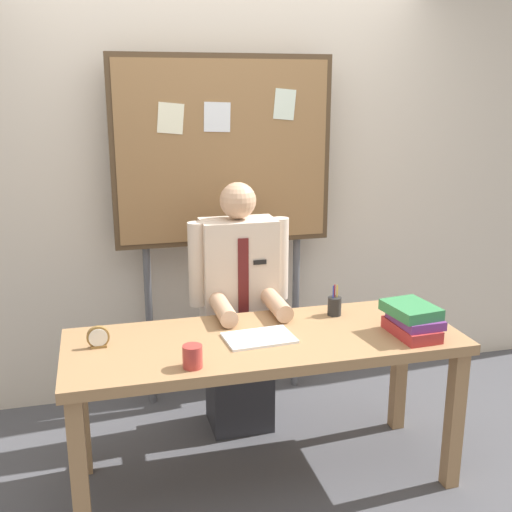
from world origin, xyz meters
name	(u,v)px	position (x,y,z in m)	size (l,w,h in m)	color
ground_plane	(264,477)	(0.00, 0.00, 0.00)	(12.00, 12.00, 0.00)	#4C4C51
back_wall	(217,179)	(0.00, 1.10, 1.35)	(6.40, 0.08, 2.70)	beige
desk	(265,355)	(0.00, 0.00, 0.66)	(1.85, 0.68, 0.76)	#9E754C
person	(239,318)	(0.00, 0.53, 0.65)	(0.55, 0.56, 1.41)	#2D2D33
bulletin_board	(224,157)	(0.00, 0.89, 1.50)	(1.27, 0.09, 2.07)	#4C3823
book_stack	(412,320)	(0.68, -0.15, 0.83)	(0.23, 0.29, 0.15)	#B22D2D
open_notebook	(259,338)	(-0.03, -0.02, 0.76)	(0.32, 0.21, 0.01)	white
desk_clock	(98,338)	(-0.75, 0.07, 0.80)	(0.10, 0.04, 0.10)	olive
coffee_mug	(193,356)	(-0.38, -0.24, 0.81)	(0.08, 0.08, 0.10)	#B23833
pen_holder	(334,306)	(0.42, 0.19, 0.81)	(0.07, 0.07, 0.16)	#262626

